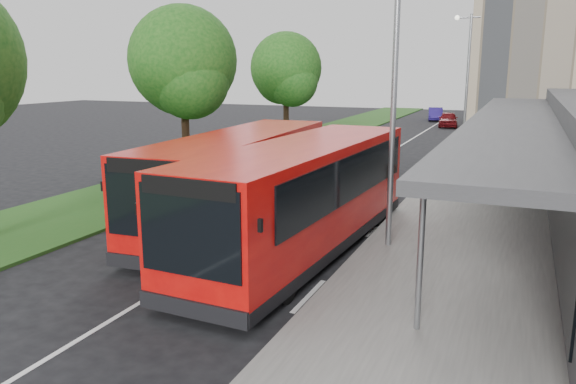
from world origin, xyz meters
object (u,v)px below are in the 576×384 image
object	(u,v)px
car_near	(448,119)
bus_second	(240,179)
tree_far	(286,73)
litter_bin	(464,180)
bollard	(469,150)
lamp_post_far	(466,74)
bus_main	(304,197)
tree_mid	(183,68)
lamp_post_near	(391,81)
car_far	(435,114)

from	to	relation	value
car_near	bus_second	bearing A→B (deg)	-100.08
tree_far	bus_second	world-z (taller)	tree_far
litter_bin	tree_far	bearing A→B (deg)	140.15
bollard	car_near	xyz separation A→B (m)	(-3.52, 18.96, 0.08)
bus_second	litter_bin	world-z (taller)	bus_second
lamp_post_far	bus_main	world-z (taller)	lamp_post_far
tree_far	bollard	bearing A→B (deg)	-8.25
bus_main	car_near	xyz separation A→B (m)	(-0.75, 37.35, -0.89)
car_near	tree_far	bearing A→B (deg)	-122.25
tree_mid	bollard	size ratio (longest dim) A/B	8.88
tree_mid	lamp_post_near	size ratio (longest dim) A/B	0.99
tree_far	bollard	world-z (taller)	tree_far
car_far	bus_main	bearing A→B (deg)	-96.82
tree_far	tree_mid	bearing A→B (deg)	-90.00
bus_second	car_far	bearing A→B (deg)	86.65
litter_bin	bollard	size ratio (longest dim) A/B	0.90
car_far	tree_far	bearing A→B (deg)	-115.64
bus_second	litter_bin	xyz separation A→B (m)	(6.30, 7.98, -0.99)
tree_mid	car_near	world-z (taller)	tree_mid
bus_main	bus_second	bearing A→B (deg)	151.99
bus_second	litter_bin	size ratio (longest dim) A/B	13.48
bollard	tree_mid	bearing A→B (deg)	-138.94
bus_second	car_near	world-z (taller)	bus_second
bus_main	bus_second	size ratio (longest dim) A/B	1.02
tree_mid	litter_bin	size ratio (longest dim) A/B	9.91
tree_mid	bus_second	bearing A→B (deg)	-46.08
lamp_post_near	bollard	distance (m)	17.84
bus_main	bus_second	world-z (taller)	bus_main
tree_far	car_near	distance (m)	19.57
tree_far	lamp_post_near	distance (m)	22.06
bus_second	car_near	bearing A→B (deg)	83.42
bollard	car_far	world-z (taller)	car_far
bollard	bus_second	bearing A→B (deg)	-108.90
tree_mid	lamp_post_far	world-z (taller)	lamp_post_far
lamp_post_far	bollard	world-z (taller)	lamp_post_far
lamp_post_near	car_far	distance (m)	42.72
tree_mid	bollard	xyz separation A→B (m)	(11.81, 10.29, -4.50)
tree_far	lamp_post_near	size ratio (longest dim) A/B	0.93
car_near	tree_mid	bearing A→B (deg)	-112.41
lamp_post_far	car_near	world-z (taller)	lamp_post_far
tree_far	bus_main	bearing A→B (deg)	-65.79
lamp_post_far	litter_bin	world-z (taller)	lamp_post_far
car_far	lamp_post_near	bearing A→B (deg)	-93.92
tree_mid	car_near	distance (m)	30.72
lamp_post_near	bus_main	bearing A→B (deg)	-153.22
tree_mid	bus_main	bearing A→B (deg)	-41.88
lamp_post_far	lamp_post_near	bearing A→B (deg)	-90.00
tree_far	car_far	bearing A→B (deg)	74.78
car_near	car_far	distance (m)	6.28
lamp_post_near	lamp_post_far	xyz separation A→B (m)	(0.00, 20.00, 0.00)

